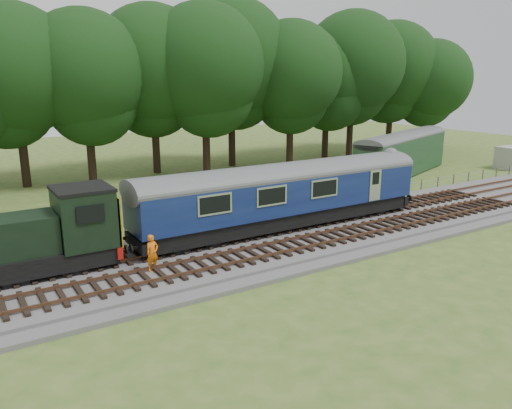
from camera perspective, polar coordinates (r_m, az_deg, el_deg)
ground at (r=28.00m, az=4.15°, el=-4.16°), size 120.00×120.00×0.00m
ballast at (r=27.95m, az=4.15°, el=-3.82°), size 70.00×7.00×0.35m
track_north at (r=28.96m, az=2.53°, el=-2.65°), size 67.20×2.40×0.21m
track_south at (r=26.67m, az=6.20°, el=-4.23°), size 67.20×2.40×0.21m
fence at (r=31.57m, az=-0.68°, el=-1.98°), size 64.00×0.12×1.00m
tree_line at (r=46.99m, az=-11.91°, el=3.15°), size 70.00×8.00×18.00m
dmu_railcar at (r=28.63m, az=3.25°, el=1.68°), size 18.05×2.86×3.88m
shunter_loco at (r=23.88m, az=-25.27°, el=-3.86°), size 8.91×2.60×3.38m
worker at (r=23.02m, az=-11.76°, el=-5.44°), size 0.71×0.56×1.70m
parked_coach at (r=48.33m, az=16.45°, el=5.83°), size 15.33×7.87×3.93m
shed at (r=53.35m, az=15.36°, el=5.79°), size 3.95×3.95×2.76m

